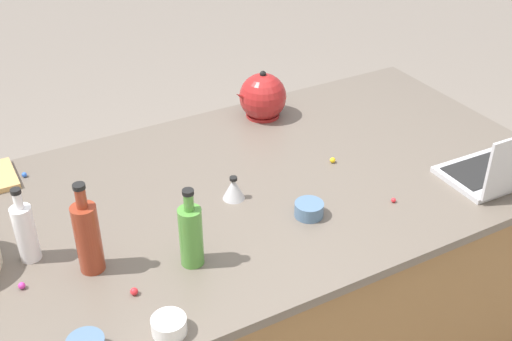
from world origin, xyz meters
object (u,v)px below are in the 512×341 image
ramekin_wide (169,325)px  kitchen_timer (234,188)px  bottle_olive (191,234)px  bottle_soy (88,236)px  laptop (500,169)px  bottle_vinegar (25,231)px  ramekin_medium (309,209)px  kettle (263,97)px

ramekin_wide → kitchen_timer: size_ratio=1.11×
bottle_olive → bottle_soy: bottle_soy is taller
bottle_soy → ramekin_wide: 0.34m
kitchen_timer → ramekin_wide: bearing=47.3°
laptop → bottle_vinegar: 1.45m
laptop → ramekin_wide: bearing=4.5°
bottle_soy → ramekin_medium: bottle_soy is taller
laptop → kettle: bearing=-60.1°
kettle → bottle_vinegar: bearing=23.8°
bottle_soy → kitchen_timer: size_ratio=3.51×
bottle_olive → kitchen_timer: size_ratio=3.07×
bottle_soy → ramekin_medium: bearing=172.9°
bottle_vinegar → ramekin_wide: (-0.23, 0.44, -0.07)m
laptop → ramekin_medium: 0.65m
ramekin_medium → kitchen_timer: size_ratio=1.14×
bottle_soy → bottle_vinegar: 0.18m
kettle → kitchen_timer: (0.35, 0.44, -0.04)m
ramekin_medium → ramekin_wide: bearing=23.1°
ramekin_medium → kettle: bearing=-107.3°
bottle_olive → bottle_vinegar: bottle_olive is taller
bottle_soy → kitchen_timer: bottle_soy is taller
bottle_soy → kettle: bearing=-146.5°
bottle_olive → bottle_vinegar: bearing=-31.3°
bottle_vinegar → laptop: bearing=166.3°
laptop → bottle_soy: size_ratio=1.16×
ramekin_wide → bottle_vinegar: bearing=-62.6°
bottle_soy → kettle: size_ratio=1.27×
kettle → ramekin_medium: bearing=72.7°
kitchen_timer → kettle: bearing=-128.6°
bottle_olive → bottle_soy: size_ratio=0.87×
ramekin_wide → kitchen_timer: 0.58m
bottle_vinegar → bottle_olive: bearing=148.7°
bottle_olive → kettle: bearing=-131.9°
kitchen_timer → ramekin_medium: bearing=129.1°
laptop → bottle_olive: bearing=-6.2°
ramekin_wide → kitchen_timer: kitchen_timer is taller
ramekin_medium → ramekin_wide: (0.55, 0.23, -0.00)m
laptop → bottle_olive: bottle_olive is taller
kettle → bottle_soy: bearing=33.5°
laptop → bottle_soy: 1.30m
ramekin_wide → kitchen_timer: bearing=-132.7°
bottle_soy → kitchen_timer: 0.50m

